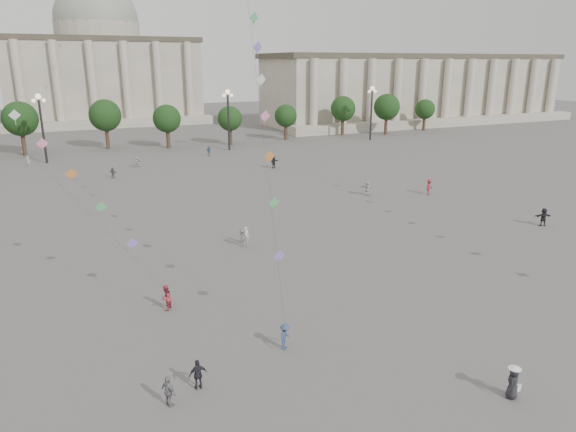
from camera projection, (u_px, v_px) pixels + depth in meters
name	position (u px, v px, depth m)	size (l,w,h in m)	color
ground	(385.00, 381.00, 25.48)	(360.00, 360.00, 0.00)	#4E4B49
hall_east	(418.00, 89.00, 134.66)	(84.00, 26.22, 17.20)	gray
hall_central	(101.00, 66.00, 133.96)	(48.30, 34.30, 35.50)	gray
tree_row	(135.00, 119.00, 91.88)	(137.12, 5.12, 8.00)	#322219
lamp_post_mid_west	(41.00, 116.00, 78.38)	(2.00, 0.90, 10.65)	#262628
lamp_post_mid_east	(228.00, 109.00, 90.31)	(2.00, 0.90, 10.65)	#262628
lamp_post_far_east	(372.00, 103.00, 102.23)	(2.00, 0.90, 10.65)	#262628
person_crowd_0	(209.00, 151.00, 86.43)	(0.96, 0.40, 1.64)	#335674
person_crowd_3	(543.00, 217.00, 49.46)	(1.64, 0.52, 1.76)	black
person_crowd_4	(137.00, 162.00, 77.24)	(1.41, 0.45, 1.52)	#BBBBB6
person_crowd_6	(243.00, 237.00, 43.91)	(1.04, 0.60, 1.61)	#58595D
person_crowd_7	(367.00, 188.00, 60.90)	(1.63, 0.52, 1.76)	beige
person_crowd_8	(429.00, 187.00, 61.17)	(1.20, 0.69, 1.85)	maroon
person_crowd_9	(274.00, 162.00, 76.40)	(1.77, 0.56, 1.91)	#222328
person_crowd_10	(28.00, 161.00, 77.52)	(0.60, 0.40, 1.65)	#B7B8B3
person_crowd_12	(113.00, 173.00, 69.89)	(1.37, 0.44, 1.48)	slate
person_crowd_13	(246.00, 235.00, 44.52)	(0.57, 0.38, 1.57)	silver
tourist_1	(198.00, 374.00, 24.71)	(0.91, 0.38, 1.56)	#232328
tourist_3	(169.00, 392.00, 23.43)	(0.91, 0.38, 1.55)	slate
kite_flyer_0	(166.00, 298.00, 32.60)	(0.81, 0.63, 1.67)	#A02B36
kite_flyer_1	(285.00, 337.00, 28.14)	(0.98, 0.56, 1.52)	navy
hat_person	(513.00, 382.00, 24.02)	(0.94, 0.87, 1.69)	black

